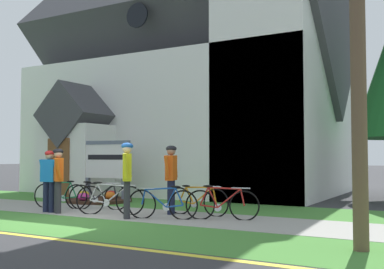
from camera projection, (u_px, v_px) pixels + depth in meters
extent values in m
plane|color=#333335|center=(169.00, 204.00, 14.26)|extent=(140.00, 140.00, 0.00)
cube|color=#99968E|center=(57.00, 208.00, 13.16)|extent=(32.00, 2.29, 0.01)
cube|color=#427F33|center=(113.00, 201.00, 15.31)|extent=(24.00, 2.65, 0.01)
cube|color=white|center=(195.00, 130.00, 20.30)|extent=(12.02, 8.53, 5.20)
cube|color=#424247|center=(195.00, 28.00, 20.51)|extent=(12.52, 8.68, 8.68)
cube|color=white|center=(270.00, 15.00, 15.95)|extent=(3.13, 3.13, 12.62)
cube|color=white|center=(75.00, 161.00, 16.89)|extent=(2.40, 1.60, 2.60)
cube|color=#424247|center=(76.00, 116.00, 16.97)|extent=(2.40, 1.80, 2.40)
cube|color=brown|center=(58.00, 168.00, 16.16)|extent=(1.00, 0.06, 2.10)
cube|color=black|center=(51.00, 141.00, 18.60)|extent=(0.76, 0.06, 1.90)
cone|color=black|center=(51.00, 117.00, 18.64)|extent=(0.80, 0.06, 0.80)
cylinder|color=black|center=(137.00, 15.00, 16.75)|extent=(0.90, 0.06, 0.90)
cube|color=slate|center=(88.00, 189.00, 15.62)|extent=(0.12, 0.12, 0.76)
cube|color=slate|center=(124.00, 190.00, 15.01)|extent=(0.12, 0.12, 0.76)
cube|color=white|center=(106.00, 161.00, 15.36)|extent=(1.72, 0.20, 1.11)
cube|color=slate|center=(106.00, 143.00, 15.39)|extent=(1.84, 0.25, 0.12)
cube|color=black|center=(105.00, 157.00, 15.33)|extent=(1.37, 0.11, 0.16)
cylinder|color=#382319|center=(99.00, 200.00, 15.03)|extent=(2.08, 2.08, 0.10)
ellipsoid|color=orange|center=(110.00, 196.00, 14.88)|extent=(0.36, 0.36, 0.24)
ellipsoid|color=red|center=(111.00, 194.00, 15.39)|extent=(0.36, 0.36, 0.24)
ellipsoid|color=gold|center=(84.00, 194.00, 15.32)|extent=(0.36, 0.36, 0.24)
ellipsoid|color=#CC338C|center=(83.00, 197.00, 14.46)|extent=(0.36, 0.36, 0.24)
torus|color=black|center=(76.00, 197.00, 13.03)|extent=(0.70, 0.17, 0.71)
torus|color=black|center=(45.00, 196.00, 13.35)|extent=(0.70, 0.17, 0.71)
cylinder|color=#19723F|center=(55.00, 190.00, 13.25)|extent=(0.55, 0.14, 0.47)
cylinder|color=#19723F|center=(59.00, 182.00, 13.22)|extent=(0.75, 0.18, 0.04)
cylinder|color=#19723F|center=(67.00, 190.00, 13.13)|extent=(0.26, 0.09, 0.46)
cylinder|color=#19723F|center=(70.00, 198.00, 13.09)|extent=(0.41, 0.12, 0.09)
cylinder|color=#19723F|center=(73.00, 190.00, 13.07)|extent=(0.22, 0.08, 0.41)
cylinder|color=#19723F|center=(46.00, 189.00, 13.35)|extent=(0.12, 0.06, 0.40)
ellipsoid|color=black|center=(71.00, 181.00, 13.11)|extent=(0.25, 0.13, 0.05)
cylinder|color=silver|center=(47.00, 181.00, 13.34)|extent=(0.44, 0.11, 0.03)
cylinder|color=silver|center=(63.00, 198.00, 13.16)|extent=(0.18, 0.05, 0.18)
torus|color=black|center=(81.00, 197.00, 12.99)|extent=(0.67, 0.26, 0.70)
torus|color=black|center=(116.00, 198.00, 12.80)|extent=(0.67, 0.26, 0.70)
cylinder|color=black|center=(104.00, 192.00, 12.87)|extent=(0.54, 0.22, 0.45)
cylinder|color=black|center=(100.00, 184.00, 12.90)|extent=(0.74, 0.29, 0.06)
cylinder|color=black|center=(91.00, 191.00, 12.94)|extent=(0.26, 0.12, 0.46)
cylinder|color=black|center=(88.00, 198.00, 12.95)|extent=(0.41, 0.17, 0.09)
cylinder|color=black|center=(84.00, 190.00, 12.98)|extent=(0.22, 0.11, 0.41)
cylinder|color=black|center=(115.00, 191.00, 12.82)|extent=(0.12, 0.07, 0.38)
ellipsoid|color=black|center=(87.00, 182.00, 12.97)|extent=(0.25, 0.15, 0.05)
cylinder|color=silver|center=(114.00, 183.00, 12.84)|extent=(0.42, 0.17, 0.03)
cylinder|color=silver|center=(95.00, 199.00, 12.91)|extent=(0.18, 0.08, 0.18)
torus|color=black|center=(200.00, 205.00, 10.86)|extent=(0.68, 0.26, 0.70)
torus|color=black|center=(244.00, 206.00, 10.67)|extent=(0.68, 0.26, 0.70)
cylinder|color=#A51E19|center=(229.00, 198.00, 10.74)|extent=(0.54, 0.21, 0.46)
cylinder|color=#A51E19|center=(224.00, 188.00, 10.78)|extent=(0.73, 0.28, 0.06)
cylinder|color=#A51E19|center=(213.00, 197.00, 10.82)|extent=(0.26, 0.12, 0.48)
cylinder|color=#A51E19|center=(209.00, 206.00, 10.82)|extent=(0.40, 0.17, 0.09)
cylinder|color=#A51E19|center=(204.00, 196.00, 10.85)|extent=(0.22, 0.10, 0.42)
cylinder|color=#A51E19|center=(242.00, 197.00, 10.69)|extent=(0.12, 0.07, 0.39)
ellipsoid|color=black|center=(208.00, 186.00, 10.85)|extent=(0.25, 0.15, 0.05)
cylinder|color=silver|center=(241.00, 188.00, 10.70)|extent=(0.43, 0.17, 0.03)
cylinder|color=silver|center=(218.00, 208.00, 10.78)|extent=(0.18, 0.08, 0.18)
torus|color=black|center=(90.00, 200.00, 11.81)|extent=(0.71, 0.30, 0.75)
torus|color=black|center=(130.00, 201.00, 11.66)|extent=(0.71, 0.30, 0.75)
cylinder|color=#B7B7BC|center=(116.00, 194.00, 11.72)|extent=(0.54, 0.24, 0.44)
cylinder|color=#B7B7BC|center=(112.00, 185.00, 11.74)|extent=(0.73, 0.31, 0.09)
cylinder|color=#B7B7BC|center=(102.00, 193.00, 11.77)|extent=(0.26, 0.13, 0.49)
cylinder|color=#B7B7BC|center=(98.00, 201.00, 11.78)|extent=(0.40, 0.19, 0.09)
cylinder|color=#B7B7BC|center=(94.00, 192.00, 11.80)|extent=(0.22, 0.11, 0.43)
cylinder|color=#B7B7BC|center=(128.00, 194.00, 11.68)|extent=(0.12, 0.08, 0.37)
ellipsoid|color=black|center=(97.00, 183.00, 11.80)|extent=(0.25, 0.16, 0.05)
cylinder|color=silver|center=(127.00, 185.00, 11.69)|extent=(0.42, 0.19, 0.03)
cylinder|color=silver|center=(106.00, 203.00, 11.75)|extent=(0.17, 0.08, 0.18)
torus|color=black|center=(180.00, 201.00, 11.89)|extent=(0.70, 0.05, 0.70)
torus|color=black|center=(216.00, 203.00, 11.36)|extent=(0.70, 0.05, 0.70)
cylinder|color=orange|center=(203.00, 196.00, 11.54)|extent=(0.57, 0.05, 0.45)
cylinder|color=orange|center=(199.00, 187.00, 11.61)|extent=(0.78, 0.05, 0.06)
cylinder|color=orange|center=(190.00, 195.00, 11.74)|extent=(0.26, 0.04, 0.42)
cylinder|color=orange|center=(187.00, 202.00, 11.78)|extent=(0.42, 0.05, 0.09)
cylinder|color=orange|center=(183.00, 194.00, 11.85)|extent=(0.22, 0.04, 0.37)
cylinder|color=orange|center=(214.00, 195.00, 11.39)|extent=(0.12, 0.04, 0.38)
ellipsoid|color=black|center=(186.00, 186.00, 11.81)|extent=(0.24, 0.09, 0.05)
cylinder|color=silver|center=(213.00, 187.00, 11.42)|extent=(0.44, 0.04, 0.03)
cylinder|color=silver|center=(194.00, 204.00, 11.67)|extent=(0.18, 0.02, 0.18)
torus|color=black|center=(183.00, 205.00, 10.79)|extent=(0.68, 0.24, 0.70)
torus|color=black|center=(142.00, 204.00, 11.01)|extent=(0.68, 0.24, 0.70)
cylinder|color=#194CA5|center=(156.00, 198.00, 10.94)|extent=(0.53, 0.19, 0.43)
cylinder|color=#194CA5|center=(160.00, 189.00, 10.93)|extent=(0.72, 0.25, 0.08)
cylinder|color=#194CA5|center=(171.00, 198.00, 10.86)|extent=(0.25, 0.11, 0.46)
cylinder|color=#194CA5|center=(175.00, 206.00, 10.83)|extent=(0.40, 0.15, 0.09)
cylinder|color=#194CA5|center=(179.00, 197.00, 10.82)|extent=(0.21, 0.10, 0.41)
cylinder|color=#194CA5|center=(144.00, 197.00, 11.01)|extent=(0.12, 0.07, 0.36)
ellipsoid|color=black|center=(176.00, 187.00, 10.85)|extent=(0.25, 0.15, 0.05)
cylinder|color=silver|center=(145.00, 189.00, 11.01)|extent=(0.43, 0.15, 0.03)
cylinder|color=silver|center=(166.00, 207.00, 10.88)|extent=(0.18, 0.07, 0.18)
cylinder|color=#2D2D33|center=(57.00, 197.00, 12.11)|extent=(0.15, 0.15, 0.83)
cylinder|color=#2D2D33|center=(58.00, 198.00, 11.94)|extent=(0.15, 0.15, 0.83)
cube|color=#E55914|center=(58.00, 169.00, 12.06)|extent=(0.50, 0.43, 0.60)
sphere|color=tan|center=(58.00, 154.00, 12.08)|extent=(0.21, 0.21, 0.21)
ellipsoid|color=black|center=(58.00, 151.00, 12.08)|extent=(0.34, 0.35, 0.15)
cylinder|color=#E55914|center=(58.00, 168.00, 12.33)|extent=(0.09, 0.20, 0.55)
cylinder|color=#E55914|center=(58.00, 169.00, 11.79)|extent=(0.09, 0.24, 0.55)
cylinder|color=#191E38|center=(170.00, 198.00, 11.70)|extent=(0.15, 0.15, 0.86)
cylinder|color=#191E38|center=(172.00, 197.00, 11.88)|extent=(0.15, 0.15, 0.86)
cube|color=#E55914|center=(171.00, 168.00, 11.83)|extent=(0.34, 0.52, 0.63)
sphere|color=#936B51|center=(171.00, 151.00, 11.85)|extent=(0.22, 0.22, 0.22)
ellipsoid|color=black|center=(171.00, 149.00, 11.85)|extent=(0.34, 0.31, 0.16)
cylinder|color=#E55914|center=(167.00, 167.00, 11.55)|extent=(0.09, 0.20, 0.57)
cylinder|color=#E55914|center=(175.00, 166.00, 12.11)|extent=(0.09, 0.14, 0.57)
cylinder|color=#191E38|center=(52.00, 197.00, 12.15)|extent=(0.15, 0.15, 0.80)
cylinder|color=#191E38|center=(46.00, 197.00, 12.24)|extent=(0.15, 0.15, 0.80)
cube|color=blue|center=(49.00, 171.00, 12.23)|extent=(0.46, 0.21, 0.58)
sphere|color=tan|center=(49.00, 155.00, 12.25)|extent=(0.21, 0.21, 0.21)
ellipsoid|color=red|center=(49.00, 153.00, 12.25)|extent=(0.23, 0.27, 0.15)
cylinder|color=blue|center=(56.00, 170.00, 12.07)|extent=(0.09, 0.21, 0.53)
cylinder|color=blue|center=(43.00, 169.00, 12.39)|extent=(0.09, 0.22, 0.53)
cylinder|color=#2D2D33|center=(127.00, 199.00, 11.07)|extent=(0.15, 0.15, 0.89)
cylinder|color=#2D2D33|center=(127.00, 200.00, 10.88)|extent=(0.15, 0.15, 0.89)
cube|color=yellow|center=(127.00, 167.00, 11.01)|extent=(0.47, 0.51, 0.65)
sphere|color=beige|center=(127.00, 149.00, 11.03)|extent=(0.23, 0.23, 0.23)
ellipsoid|color=#1E59B2|center=(127.00, 146.00, 11.04)|extent=(0.37, 0.37, 0.16)
cylinder|color=yellow|center=(128.00, 166.00, 11.32)|extent=(0.09, 0.23, 0.59)
cylinder|color=yellow|center=(126.00, 166.00, 10.71)|extent=(0.09, 0.18, 0.59)
cylinder|color=brown|center=(357.00, 5.00, 7.40)|extent=(0.24, 0.24, 7.73)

